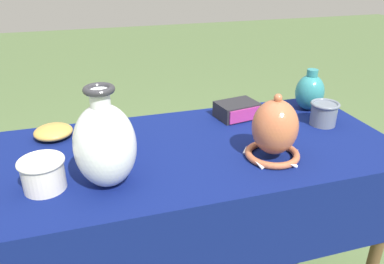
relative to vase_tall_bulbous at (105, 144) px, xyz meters
The scene contains 9 objects.
display_table 0.40m from the vase_tall_bulbous, 21.51° to the left, with size 1.33×0.63×0.80m.
vase_tall_bulbous is the anchor object (origin of this frame).
vase_dome_bell 0.51m from the vase_tall_bulbous, ahead, with size 0.18×0.19×0.22m.
mosaic_tile_box 0.64m from the vase_tall_bulbous, 32.36° to the left, with size 0.17×0.14×0.06m.
cup_wide_slate 0.84m from the vase_tall_bulbous, 12.36° to the left, with size 0.11×0.11×0.09m.
bowl_shallow_ochre 0.40m from the vase_tall_bulbous, 114.33° to the left, with size 0.13×0.13×0.04m, color gold.
jar_round_cobalt 0.22m from the vase_tall_bulbous, 82.42° to the left, with size 0.12×0.12×0.13m.
cup_wide_ivory 0.19m from the vase_tall_bulbous, behind, with size 0.13×0.13×0.09m.
jar_round_teal 0.91m from the vase_tall_bulbous, 21.36° to the left, with size 0.12×0.12×0.17m.
Camera 1 is at (-0.35, -1.07, 1.39)m, focal length 35.00 mm.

